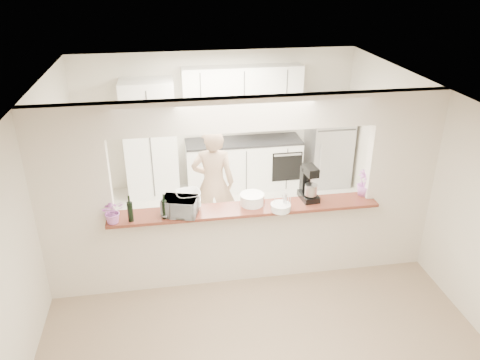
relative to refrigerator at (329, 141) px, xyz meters
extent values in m
plane|color=tan|center=(-2.05, -2.65, -0.85)|extent=(6.00, 6.00, 0.00)
cube|color=beige|center=(-2.05, -1.10, -0.84)|extent=(5.00, 2.90, 0.01)
cube|color=beige|center=(-4.10, -2.65, 0.40)|extent=(0.90, 0.15, 2.50)
cube|color=beige|center=(0.00, -2.65, 0.40)|extent=(0.90, 0.15, 2.50)
cube|color=beige|center=(-2.05, -2.65, 1.45)|extent=(3.20, 0.15, 0.40)
cube|color=beige|center=(-2.05, -2.65, -0.32)|extent=(3.20, 0.15, 1.05)
cube|color=brown|center=(-2.05, -2.70, 0.22)|extent=(3.40, 0.38, 0.04)
cube|color=white|center=(-3.25, 0.05, 0.20)|extent=(0.90, 0.60, 2.10)
cube|color=white|center=(-1.60, 0.05, -0.40)|extent=(2.10, 0.60, 0.90)
cube|color=#2A2A2C|center=(-1.60, 0.05, 0.07)|extent=(2.10, 0.62, 0.04)
cube|color=white|center=(-1.60, 0.18, 1.02)|extent=(2.10, 0.35, 0.75)
cube|color=black|center=(-1.35, 0.07, 0.59)|extent=(0.75, 0.45, 0.12)
cube|color=black|center=(-0.85, -0.25, -0.35)|extent=(0.55, 0.02, 0.55)
cube|color=#AFAFB4|center=(0.00, 0.00, 0.00)|extent=(0.75, 0.70, 1.70)
imported|color=#C96ABA|center=(-3.65, -2.80, 0.39)|extent=(0.32, 0.30, 0.30)
cylinder|color=black|center=(-3.45, -2.80, 0.36)|extent=(0.07, 0.07, 0.25)
cylinder|color=black|center=(-3.45, -2.80, 0.53)|extent=(0.02, 0.02, 0.09)
cylinder|color=black|center=(-3.05, -2.80, 0.36)|extent=(0.06, 0.06, 0.24)
cylinder|color=black|center=(-3.05, -2.80, 0.52)|extent=(0.02, 0.02, 0.08)
imported|color=#9C9DA1|center=(-2.86, -2.75, 0.35)|extent=(0.47, 0.38, 0.23)
imported|color=white|center=(-2.75, -2.60, 0.35)|extent=(0.33, 0.33, 0.22)
cylinder|color=white|center=(-1.95, -2.62, 0.31)|extent=(0.30, 0.30, 0.13)
cylinder|color=white|center=(-1.95, -2.62, 0.38)|extent=(0.31, 0.31, 0.01)
cylinder|color=white|center=(-1.63, -2.84, 0.28)|extent=(0.24, 0.24, 0.08)
cylinder|color=white|center=(-1.63, -2.84, 0.32)|extent=(0.25, 0.25, 0.01)
cylinder|color=maroon|center=(-1.85, -2.57, 0.27)|extent=(0.14, 0.14, 0.07)
cylinder|color=beige|center=(-2.00, -2.68, 0.27)|extent=(0.13, 0.13, 0.06)
cube|color=silver|center=(-1.60, -2.80, 0.25)|extent=(0.24, 0.18, 0.01)
cube|color=white|center=(-1.60, -2.80, 0.28)|extent=(0.11, 0.11, 0.05)
cube|color=black|center=(-1.20, -2.60, 0.28)|extent=(0.23, 0.33, 0.08)
cube|color=black|center=(-1.21, -2.49, 0.48)|extent=(0.14, 0.12, 0.33)
cube|color=black|center=(-1.20, -2.61, 0.65)|extent=(0.16, 0.28, 0.11)
cylinder|color=#B7B7BC|center=(-1.19, -2.67, 0.41)|extent=(0.16, 0.16, 0.14)
imported|color=#BE73D6|center=(-0.45, -2.60, 0.41)|extent=(0.22, 0.22, 0.34)
imported|color=tan|center=(-2.33, -1.52, 0.03)|extent=(0.68, 0.49, 1.75)
camera|label=1|loc=(-2.95, -7.77, 3.08)|focal=35.00mm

